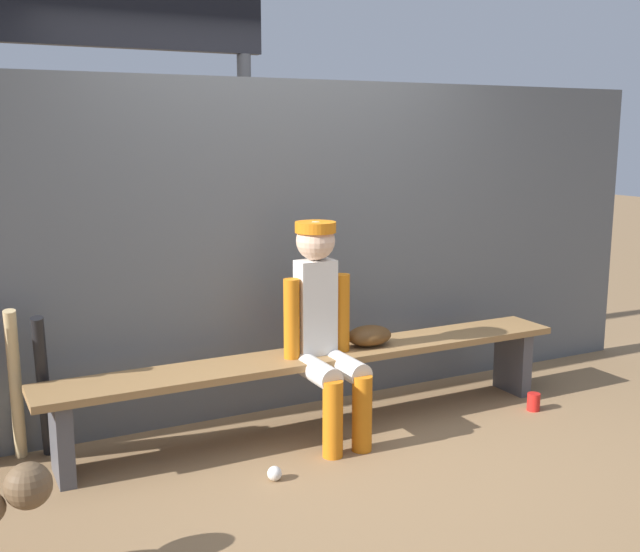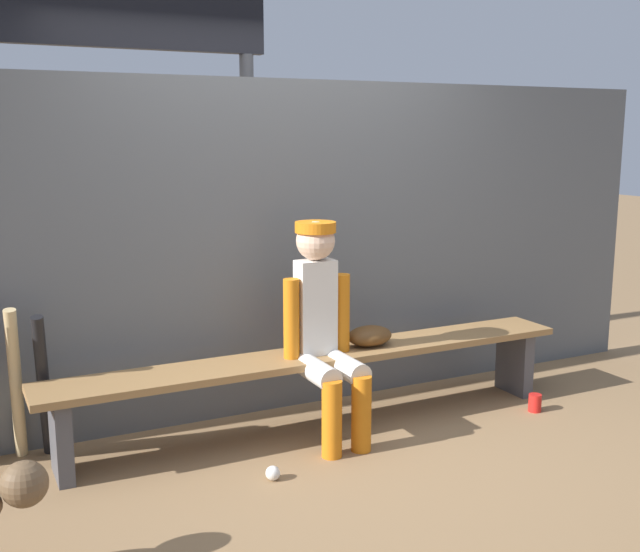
# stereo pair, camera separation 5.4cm
# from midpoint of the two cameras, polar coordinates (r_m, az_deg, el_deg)

# --- Properties ---
(ground_plane) EXTENTS (30.00, 30.00, 0.00)m
(ground_plane) POSITION_cam_midpoint_polar(r_m,az_deg,el_deg) (4.57, -0.35, -11.31)
(ground_plane) COLOR olive
(chainlink_fence) EXTENTS (5.53, 0.03, 2.02)m
(chainlink_fence) POSITION_cam_midpoint_polar(r_m,az_deg,el_deg) (4.69, -2.77, 2.08)
(chainlink_fence) COLOR #595E63
(chainlink_fence) RESTS_ON ground_plane
(dugout_bench) EXTENTS (3.19, 0.36, 0.46)m
(dugout_bench) POSITION_cam_midpoint_polar(r_m,az_deg,el_deg) (4.45, -0.35, -6.84)
(dugout_bench) COLOR olive
(dugout_bench) RESTS_ON ground_plane
(player_seated) EXTENTS (0.41, 0.55, 1.23)m
(player_seated) POSITION_cam_midpoint_polar(r_m,az_deg,el_deg) (4.26, -0.04, -3.56)
(player_seated) COLOR silver
(player_seated) RESTS_ON ground_plane
(baseball_glove) EXTENTS (0.28, 0.20, 0.12)m
(baseball_glove) POSITION_cam_midpoint_polar(r_m,az_deg,el_deg) (4.56, 3.36, -4.47)
(baseball_glove) COLOR #593819
(baseball_glove) RESTS_ON dugout_bench
(bat_aluminum_black) EXTENTS (0.11, 0.25, 0.81)m
(bat_aluminum_black) POSITION_cam_midpoint_polar(r_m,az_deg,el_deg) (4.28, -20.29, -7.83)
(bat_aluminum_black) COLOR black
(bat_aluminum_black) RESTS_ON ground_plane
(bat_wood_natural) EXTENTS (0.09, 0.23, 0.85)m
(bat_wood_natural) POSITION_cam_midpoint_polar(r_m,az_deg,el_deg) (4.30, -22.12, -7.60)
(bat_wood_natural) COLOR tan
(bat_wood_natural) RESTS_ON ground_plane
(baseball) EXTENTS (0.07, 0.07, 0.07)m
(baseball) POSITION_cam_midpoint_polar(r_m,az_deg,el_deg) (3.95, -3.82, -14.49)
(baseball) COLOR white
(baseball) RESTS_ON ground_plane
(cup_on_ground) EXTENTS (0.08, 0.08, 0.11)m
(cup_on_ground) POSITION_cam_midpoint_polar(r_m,az_deg,el_deg) (5.01, 15.35, -9.05)
(cup_on_ground) COLOR red
(cup_on_ground) RESTS_ON ground_plane
(cup_on_bench) EXTENTS (0.08, 0.08, 0.11)m
(cup_on_bench) POSITION_cam_midpoint_polar(r_m,az_deg,el_deg) (4.46, -0.59, -4.87)
(cup_on_bench) COLOR red
(cup_on_bench) RESTS_ON dugout_bench
(scoreboard) EXTENTS (2.38, 0.27, 3.40)m
(scoreboard) POSITION_cam_midpoint_polar(r_m,az_deg,el_deg) (5.40, -15.11, 17.57)
(scoreboard) COLOR #3F3F42
(scoreboard) RESTS_ON ground_plane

